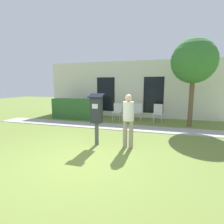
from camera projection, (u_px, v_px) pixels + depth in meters
name	position (u px, v px, depth m)	size (l,w,h in m)	color
ground_plane	(79.00, 160.00, 4.33)	(40.00, 40.00, 0.00)	olive
sidewalk	(117.00, 127.00, 7.75)	(12.00, 1.10, 0.02)	#A3A099
building_facade	(129.00, 89.00, 10.16)	(10.00, 0.26, 3.20)	silver
parking_meter	(96.00, 112.00, 5.31)	(0.44, 0.31, 1.59)	#4C4C4C
person_standing	(128.00, 117.00, 5.08)	(0.32, 0.32, 1.58)	gray
outdoor_chair_left	(117.00, 110.00, 9.22)	(0.44, 0.44, 0.90)	silver
outdoor_chair_middle	(138.00, 110.00, 9.22)	(0.44, 0.44, 0.90)	silver
outdoor_chair_right	(158.00, 112.00, 8.78)	(0.44, 0.44, 0.90)	silver
hedge_row	(74.00, 109.00, 9.64)	(2.46, 0.60, 1.10)	#33662D
tree	(194.00, 62.00, 7.48)	(1.90, 1.90, 3.82)	brown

